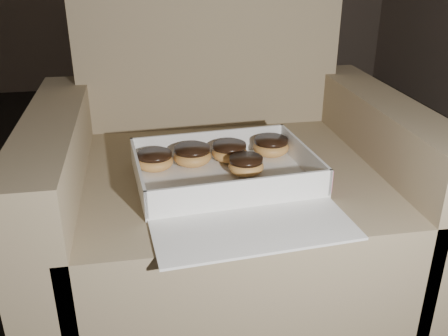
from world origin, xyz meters
TOP-DOWN VIEW (x-y plane):
  - armchair at (0.56, 0.10)m, footprint 0.86×0.72m
  - bakery_box at (0.55, -0.07)m, footprint 0.39×0.45m
  - donut_a at (0.48, 0.04)m, footprint 0.08×0.08m
  - donut_b at (0.67, 0.06)m, footprint 0.08×0.08m
  - donut_c at (0.57, 0.05)m, footprint 0.08×0.08m
  - donut_d at (0.40, 0.03)m, footprint 0.08×0.08m
  - donut_e at (0.59, -0.03)m, footprint 0.08×0.08m
  - crumb_a at (0.62, -0.10)m, footprint 0.01×0.01m
  - crumb_b at (0.67, -0.09)m, footprint 0.01×0.01m
  - crumb_c at (0.66, -0.07)m, footprint 0.01×0.01m
  - crumb_d at (0.55, -0.10)m, footprint 0.01×0.01m
  - crumb_e at (0.54, -0.15)m, footprint 0.01×0.01m

SIDE VIEW (x-z plane):
  - armchair at x=0.56m, z-range -0.17..0.73m
  - crumb_a at x=0.62m, z-range 0.41..0.41m
  - crumb_b at x=0.67m, z-range 0.41..0.41m
  - crumb_c at x=0.66m, z-range 0.41..0.41m
  - crumb_d at x=0.55m, z-range 0.41..0.41m
  - crumb_e at x=0.54m, z-range 0.41..0.41m
  - bakery_box at x=0.55m, z-range 0.38..0.44m
  - donut_e at x=0.59m, z-range 0.41..0.45m
  - donut_d at x=0.40m, z-range 0.41..0.45m
  - donut_c at x=0.57m, z-range 0.41..0.45m
  - donut_b at x=0.67m, z-range 0.41..0.45m
  - donut_a at x=0.48m, z-range 0.41..0.45m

